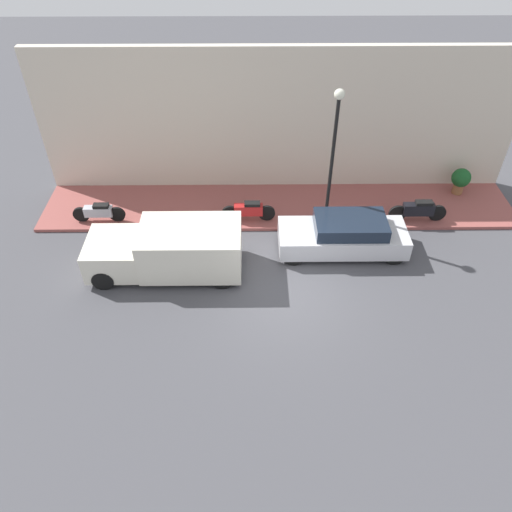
{
  "coord_description": "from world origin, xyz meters",
  "views": [
    {
      "loc": [
        -11.14,
        1.02,
        11.29
      ],
      "look_at": [
        1.12,
        0.9,
        0.6
      ],
      "focal_mm": 35.0,
      "sensor_mm": 36.0,
      "label": 1
    }
  ],
  "objects_px": {
    "potted_plant": "(461,179)",
    "motorcycle_black": "(418,210)",
    "scooter_silver": "(99,212)",
    "delivery_van": "(168,250)",
    "motorcycle_red": "(249,210)",
    "streetlamp": "(334,143)",
    "parked_car": "(344,235)"
  },
  "relations": [
    {
      "from": "motorcycle_red",
      "to": "streetlamp",
      "type": "height_order",
      "value": "streetlamp"
    },
    {
      "from": "parked_car",
      "to": "motorcycle_red",
      "type": "relative_size",
      "value": 2.22
    },
    {
      "from": "motorcycle_red",
      "to": "motorcycle_black",
      "type": "relative_size",
      "value": 0.93
    },
    {
      "from": "motorcycle_black",
      "to": "potted_plant",
      "type": "height_order",
      "value": "potted_plant"
    },
    {
      "from": "streetlamp",
      "to": "motorcycle_black",
      "type": "bearing_deg",
      "value": -86.97
    },
    {
      "from": "motorcycle_red",
      "to": "scooter_silver",
      "type": "bearing_deg",
      "value": 90.1
    },
    {
      "from": "potted_plant",
      "to": "motorcycle_black",
      "type": "bearing_deg",
      "value": 130.75
    },
    {
      "from": "scooter_silver",
      "to": "motorcycle_black",
      "type": "relative_size",
      "value": 0.91
    },
    {
      "from": "delivery_van",
      "to": "motorcycle_black",
      "type": "bearing_deg",
      "value": -74.37
    },
    {
      "from": "delivery_van",
      "to": "scooter_silver",
      "type": "xyz_separation_m",
      "value": [
        2.55,
        2.87,
        -0.33
      ]
    },
    {
      "from": "delivery_van",
      "to": "motorcycle_red",
      "type": "bearing_deg",
      "value": -45.68
    },
    {
      "from": "motorcycle_black",
      "to": "streetlamp",
      "type": "bearing_deg",
      "value": 93.03
    },
    {
      "from": "scooter_silver",
      "to": "motorcycle_black",
      "type": "xyz_separation_m",
      "value": [
        -0.08,
        -11.7,
        0.06
      ]
    },
    {
      "from": "scooter_silver",
      "to": "motorcycle_black",
      "type": "bearing_deg",
      "value": -90.39
    },
    {
      "from": "parked_car",
      "to": "potted_plant",
      "type": "relative_size",
      "value": 4.09
    },
    {
      "from": "motorcycle_black",
      "to": "parked_car",
      "type": "bearing_deg",
      "value": 117.31
    },
    {
      "from": "motorcycle_black",
      "to": "streetlamp",
      "type": "xyz_separation_m",
      "value": [
        -0.18,
        3.41,
        2.84
      ]
    },
    {
      "from": "streetlamp",
      "to": "motorcycle_red",
      "type": "bearing_deg",
      "value": 84.52
    },
    {
      "from": "delivery_van",
      "to": "motorcycle_black",
      "type": "height_order",
      "value": "delivery_van"
    },
    {
      "from": "motorcycle_black",
      "to": "streetlamp",
      "type": "height_order",
      "value": "streetlamp"
    },
    {
      "from": "streetlamp",
      "to": "potted_plant",
      "type": "height_order",
      "value": "streetlamp"
    },
    {
      "from": "motorcycle_black",
      "to": "streetlamp",
      "type": "distance_m",
      "value": 4.44
    },
    {
      "from": "parked_car",
      "to": "potted_plant",
      "type": "xyz_separation_m",
      "value": [
        3.32,
        -5.04,
        0.1
      ]
    },
    {
      "from": "delivery_van",
      "to": "motorcycle_red",
      "type": "relative_size",
      "value": 2.54
    },
    {
      "from": "delivery_van",
      "to": "potted_plant",
      "type": "distance_m",
      "value": 11.72
    },
    {
      "from": "delivery_van",
      "to": "motorcycle_red",
      "type": "height_order",
      "value": "delivery_van"
    },
    {
      "from": "scooter_silver",
      "to": "streetlamp",
      "type": "height_order",
      "value": "streetlamp"
    },
    {
      "from": "motorcycle_black",
      "to": "potted_plant",
      "type": "distance_m",
      "value": 2.76
    },
    {
      "from": "parked_car",
      "to": "scooter_silver",
      "type": "height_order",
      "value": "parked_car"
    },
    {
      "from": "delivery_van",
      "to": "streetlamp",
      "type": "bearing_deg",
      "value": -67.1
    },
    {
      "from": "parked_car",
      "to": "scooter_silver",
      "type": "bearing_deg",
      "value": 79.61
    },
    {
      "from": "scooter_silver",
      "to": "motorcycle_red",
      "type": "relative_size",
      "value": 0.97
    }
  ]
}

